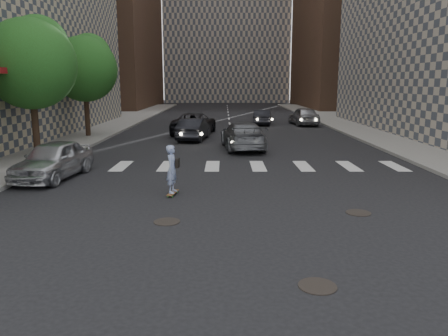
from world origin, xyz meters
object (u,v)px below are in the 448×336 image
object	(u,v)px
traffic_car_a	(194,129)
tree_c	(86,66)
traffic_car_e	(262,117)
skateboarder	(172,169)
tree_b	(32,60)
traffic_car_b	(243,136)
traffic_car_c	(194,124)
silver_sedan	(53,160)
traffic_car_d	(304,116)

from	to	relation	value
traffic_car_a	tree_c	bearing A→B (deg)	-3.42
traffic_car_a	traffic_car_e	xyz separation A→B (m)	(5.24, 10.16, -0.04)
skateboarder	traffic_car_e	distance (m)	24.42
tree_b	traffic_car_b	world-z (taller)	tree_b
skateboarder	traffic_car_a	world-z (taller)	skateboarder
tree_b	skateboarder	distance (m)	10.87
traffic_car_c	traffic_car_e	distance (m)	8.79
tree_c	silver_sedan	world-z (taller)	tree_c
traffic_car_b	traffic_car_c	size ratio (longest dim) A/B	0.95
tree_b	silver_sedan	xyz separation A→B (m)	(2.45, -4.60, -3.92)
silver_sedan	tree_c	bearing A→B (deg)	108.16
traffic_car_c	traffic_car_b	bearing A→B (deg)	121.38
tree_b	tree_c	world-z (taller)	same
skateboarder	traffic_car_a	xyz separation A→B (m)	(-0.25, 13.74, -0.17)
tree_b	traffic_car_a	size ratio (longest dim) A/B	1.57
tree_b	traffic_car_d	size ratio (longest dim) A/B	1.45
traffic_car_c	traffic_car_e	size ratio (longest dim) A/B	1.36
traffic_car_a	traffic_car_e	distance (m)	11.43
tree_c	traffic_car_a	bearing A→B (deg)	-11.06
tree_c	traffic_car_e	xyz separation A→B (m)	(12.28, 8.79, -3.99)
tree_b	traffic_car_c	bearing A→B (deg)	55.19
silver_sedan	traffic_car_b	bearing A→B (deg)	51.82
skateboarder	traffic_car_a	bearing A→B (deg)	100.45
tree_c	traffic_car_a	size ratio (longest dim) A/B	1.57
silver_sedan	traffic_car_a	world-z (taller)	silver_sedan
traffic_car_b	traffic_car_c	world-z (taller)	traffic_car_c
tree_b	silver_sedan	world-z (taller)	tree_b
tree_c	tree_b	bearing A→B (deg)	-90.00
tree_c	silver_sedan	bearing A→B (deg)	-78.97
skateboarder	traffic_car_d	bearing A→B (deg)	79.62
skateboarder	traffic_car_e	size ratio (longest dim) A/B	0.42
traffic_car_a	traffic_car_c	xyz separation A→B (m)	(-0.18, 3.25, 0.06)
traffic_car_c	traffic_car_d	xyz separation A→B (m)	(8.91, 6.57, 0.03)
traffic_car_d	traffic_car_e	bearing A→B (deg)	-11.05
tree_b	tree_c	xyz separation A→B (m)	(0.00, 8.00, 0.00)
traffic_car_b	traffic_car_d	xyz separation A→B (m)	(5.78, 13.57, 0.03)
silver_sedan	traffic_car_c	world-z (taller)	traffic_car_c
silver_sedan	traffic_car_c	xyz separation A→B (m)	(4.41, 14.47, 0.03)
traffic_car_b	tree_b	bearing A→B (deg)	10.28
tree_c	skateboarder	distance (m)	17.21
tree_b	traffic_car_d	xyz separation A→B (m)	(15.77, 16.43, -3.87)
traffic_car_c	traffic_car_d	size ratio (longest dim) A/B	1.18
traffic_car_c	traffic_car_e	bearing A→B (deg)	-120.80
traffic_car_d	traffic_car_a	bearing A→B (deg)	43.05
silver_sedan	traffic_car_d	distance (m)	24.89
skateboarder	traffic_car_b	distance (m)	10.34
tree_b	traffic_car_b	xyz separation A→B (m)	(10.00, 2.86, -3.90)
tree_b	traffic_car_e	bearing A→B (deg)	53.81
tree_c	traffic_car_a	distance (m)	8.19
traffic_car_e	skateboarder	bearing A→B (deg)	85.51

